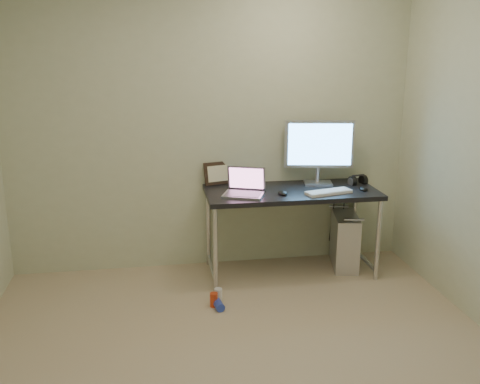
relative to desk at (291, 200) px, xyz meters
The scene contains 17 objects.
floor 1.70m from the desk, 114.17° to the right, with size 3.50×3.50×0.00m, color tan.
wall_back 0.93m from the desk, 153.64° to the left, with size 3.50×0.02×2.50m, color beige.
desk is the anchor object (origin of this frame).
tower_computer 0.67m from the desk, ahead, with size 0.29×0.49×0.51m.
cable_a 0.60m from the desk, 29.73° to the left, with size 0.01×0.01×0.70m, color black.
cable_b 0.68m from the desk, 23.92° to the left, with size 0.01×0.01×0.72m, color black.
can_red 1.10m from the desk, 143.56° to the right, with size 0.06×0.06×0.11m, color red.
can_white 1.04m from the desk, 145.64° to the right, with size 0.06×0.06×0.11m, color white.
can_blue 1.11m from the desk, 140.14° to the right, with size 0.07×0.07×0.12m, color blue.
laptop 0.44m from the desk, behind, with size 0.39×0.36×0.22m.
monitor 0.53m from the desk, 30.27° to the left, with size 0.60×0.22×0.56m.
keyboard 0.33m from the desk, 29.42° to the right, with size 0.39×0.13×0.02m, color white.
mouse_right 0.62m from the desk, ahead, with size 0.07×0.11×0.04m, color black.
mouse_left 0.19m from the desk, 130.58° to the right, with size 0.07×0.12×0.04m, color black.
headphones 0.65m from the desk, ahead, with size 0.18×0.10×0.11m.
picture_frame 0.69m from the desk, 153.67° to the left, with size 0.25×0.03×0.20m, color black.
webcam 0.48m from the desk, 144.70° to the left, with size 0.04×0.04×0.12m.
Camera 1 is at (-0.49, -2.81, 1.95)m, focal length 40.00 mm.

